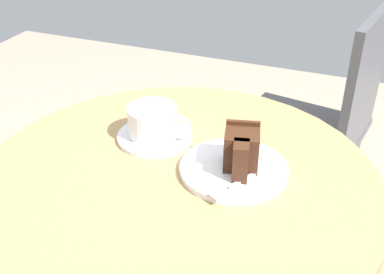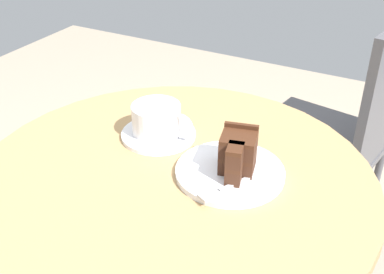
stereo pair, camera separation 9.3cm
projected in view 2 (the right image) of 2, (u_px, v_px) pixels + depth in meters
cafe_table at (174, 220)px, 0.96m from camera, size 0.76×0.76×0.70m
saucer at (159, 134)px, 1.01m from camera, size 0.16×0.16×0.01m
coffee_cup at (157, 119)px, 0.99m from camera, size 0.14×0.10×0.06m
teaspoon at (141, 141)px, 0.98m from camera, size 0.10×0.03×0.00m
cake_plate at (230, 172)px, 0.89m from camera, size 0.20×0.20×0.01m
cake_slice at (238, 154)px, 0.87m from camera, size 0.08×0.10×0.08m
fork at (228, 187)px, 0.84m from camera, size 0.09×0.15×0.00m
napkin at (222, 167)px, 0.91m from camera, size 0.14×0.13×0.00m
cafe_chair at (346, 128)px, 1.40m from camera, size 0.44×0.44×0.86m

